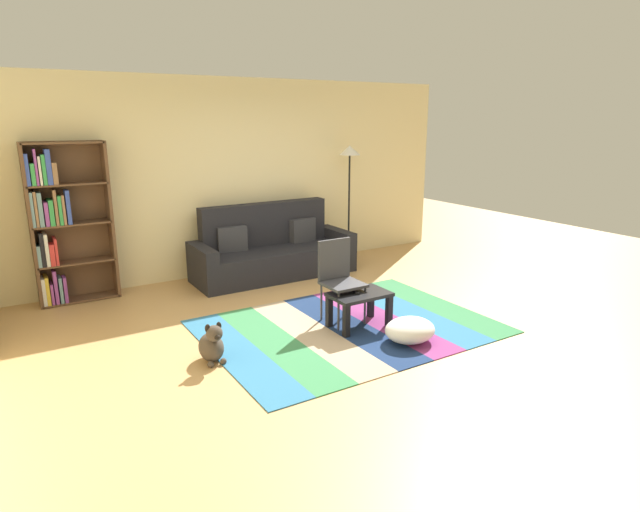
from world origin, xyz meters
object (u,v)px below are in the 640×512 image
bookshelf (61,225)px  folding_chair (339,274)px  couch (272,252)px  pouf (410,330)px  dog (212,345)px  standing_lamp (350,165)px  coffee_table (359,300)px  tv_remote (356,292)px

bookshelf → folding_chair: bookshelf is taller
couch → bookshelf: bearing=173.8°
pouf → dog: bearing=161.2°
pouf → standing_lamp: 3.50m
couch → pouf: couch is taller
folding_chair → standing_lamp: bearing=75.9°
couch → dog: bearing=-128.1°
couch → folding_chair: 1.95m
pouf → standing_lamp: size_ratio=0.30×
coffee_table → tv_remote: (-0.03, 0.03, 0.09)m
bookshelf → folding_chair: bearing=-42.3°
tv_remote → folding_chair: folding_chair is taller
coffee_table → standing_lamp: (1.50, 2.37, 1.17)m
couch → folding_chair: couch is taller
couch → standing_lamp: standing_lamp is taller
coffee_table → dog: bearing=178.9°
pouf → tv_remote: size_ratio=3.48×
couch → coffee_table: bearing=-92.1°
couch → pouf: 2.81m
bookshelf → coffee_table: bearing=-44.7°
dog → tv_remote: size_ratio=2.65×
couch → coffee_table: (-0.08, -2.21, -0.04)m
coffee_table → folding_chair: folding_chair is taller
dog → standing_lamp: size_ratio=0.23×
standing_lamp → dog: bearing=-143.2°
tv_remote → bookshelf: bearing=157.8°
pouf → tv_remote: (-0.23, 0.62, 0.26)m
tv_remote → coffee_table: bearing=-20.0°
pouf → couch: bearing=92.4°
dog → folding_chair: bearing=8.9°
couch → bookshelf: size_ratio=1.18×
tv_remote → folding_chair: (-0.05, 0.25, 0.14)m
couch → coffee_table: 2.21m
dog → bookshelf: bearing=109.9°
folding_chair → tv_remote: bearing=-55.5°
dog → couch: bearing=51.9°
standing_lamp → tv_remote: 3.00m
coffee_table → standing_lamp: size_ratio=0.36×
pouf → standing_lamp: (1.30, 2.96, 1.34)m
tv_remote → folding_chair: size_ratio=0.17×
bookshelf → standing_lamp: size_ratio=1.08×
couch → standing_lamp: size_ratio=1.28×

